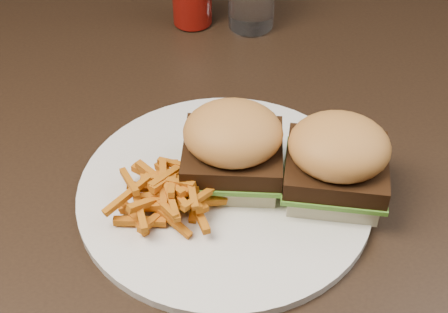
{
  "coord_description": "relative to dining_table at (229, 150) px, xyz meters",
  "views": [
    {
      "loc": [
        -0.06,
        -0.62,
        1.3
      ],
      "look_at": [
        -0.01,
        -0.09,
        0.8
      ],
      "focal_mm": 55.0,
      "sensor_mm": 36.0,
      "label": 1
    }
  ],
  "objects": [
    {
      "name": "dining_table",
      "position": [
        0.0,
        0.0,
        0.0
      ],
      "size": [
        1.2,
        0.8,
        0.04
      ],
      "primitive_type": "cube",
      "color": "black",
      "rests_on": "ground"
    },
    {
      "name": "chair_far",
      "position": [
        -0.0,
        0.75,
        -0.3
      ],
      "size": [
        0.52,
        0.52,
        0.04
      ],
      "primitive_type": "cube",
      "rotation": [
        0.0,
        0.0,
        2.86
      ],
      "color": "black",
      "rests_on": "ground"
    },
    {
      "name": "plate",
      "position": [
        -0.01,
        -0.1,
        0.03
      ],
      "size": [
        0.33,
        0.33,
        0.01
      ],
      "primitive_type": "cylinder",
      "color": "white",
      "rests_on": "dining_table"
    },
    {
      "name": "sandwich_half_a",
      "position": [
        -0.0,
        -0.08,
        0.04
      ],
      "size": [
        0.11,
        0.1,
        0.02
      ],
      "primitive_type": "cube",
      "rotation": [
        0.0,
        0.0,
        -0.14
      ],
      "color": "beige",
      "rests_on": "plate"
    },
    {
      "name": "sandwich_half_b",
      "position": [
        0.1,
        -0.11,
        0.04
      ],
      "size": [
        0.11,
        0.11,
        0.02
      ],
      "primitive_type": "cube",
      "rotation": [
        0.0,
        0.0,
        -0.23
      ],
      "color": "beige",
      "rests_on": "plate"
    },
    {
      "name": "fries_pile",
      "position": [
        -0.08,
        -0.11,
        0.05
      ],
      "size": [
        0.13,
        0.13,
        0.04
      ],
      "primitive_type": null,
      "rotation": [
        0.0,
        0.0,
        -0.4
      ],
      "color": "#BF7800",
      "rests_on": "plate"
    }
  ]
}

